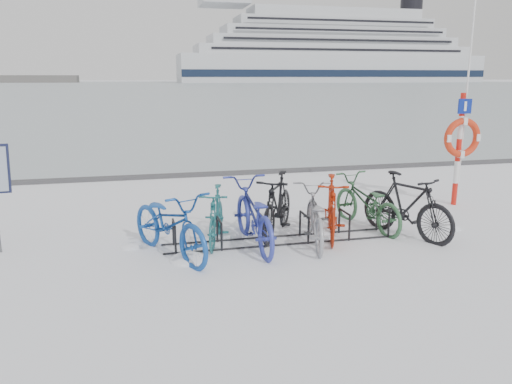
# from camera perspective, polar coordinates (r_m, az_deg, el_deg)

# --- Properties ---
(ground) EXTENTS (900.00, 900.00, 0.00)m
(ground) POSITION_cam_1_polar(r_m,az_deg,el_deg) (8.39, 3.15, -5.63)
(ground) COLOR white
(ground) RESTS_ON ground
(ice_sheet) EXTENTS (400.00, 298.00, 0.02)m
(ice_sheet) POSITION_cam_1_polar(r_m,az_deg,el_deg) (162.65, -12.78, 11.76)
(ice_sheet) COLOR #A9B7BE
(ice_sheet) RESTS_ON ground
(quay_edge) EXTENTS (400.00, 0.25, 0.10)m
(quay_edge) POSITION_cam_1_polar(r_m,az_deg,el_deg) (13.95, -3.70, 2.13)
(quay_edge) COLOR #3F3F42
(quay_edge) RESTS_ON ground
(bike_rack) EXTENTS (4.00, 0.48, 0.46)m
(bike_rack) POSITION_cam_1_polar(r_m,az_deg,el_deg) (8.33, 3.17, -4.45)
(bike_rack) COLOR black
(bike_rack) RESTS_ON ground
(lifebuoy_station) EXTENTS (0.83, 0.23, 4.30)m
(lifebuoy_station) POSITION_cam_1_polar(r_m,az_deg,el_deg) (11.25, 22.45, 5.73)
(lifebuoy_station) COLOR red
(lifebuoy_station) RESTS_ON ground
(cruise_ferry) EXTENTS (151.58, 28.56, 49.81)m
(cruise_ferry) POSITION_cam_1_polar(r_m,az_deg,el_deg) (257.56, 8.56, 15.30)
(cruise_ferry) COLOR silver
(cruise_ferry) RESTS_ON ground
(bike_0) EXTENTS (1.57, 2.18, 1.09)m
(bike_0) POSITION_cam_1_polar(r_m,az_deg,el_deg) (7.69, -9.87, -3.29)
(bike_0) COLOR #16489E
(bike_0) RESTS_ON ground
(bike_1) EXTENTS (0.87, 1.65, 0.95)m
(bike_1) POSITION_cam_1_polar(r_m,az_deg,el_deg) (8.25, -4.59, -2.49)
(bike_1) COLOR #1C5F63
(bike_1) RESTS_ON ground
(bike_2) EXTENTS (0.82, 2.12, 1.10)m
(bike_2) POSITION_cam_1_polar(r_m,az_deg,el_deg) (8.04, -0.36, -2.34)
(bike_2) COLOR #2F3AA1
(bike_2) RESTS_ON ground
(bike_3) EXTENTS (1.37, 1.86, 1.11)m
(bike_3) POSITION_cam_1_polar(r_m,az_deg,el_deg) (8.58, 2.45, -1.31)
(bike_3) COLOR black
(bike_3) RESTS_ON ground
(bike_4) EXTENTS (1.05, 1.95, 0.97)m
(bike_4) POSITION_cam_1_polar(r_m,az_deg,el_deg) (8.23, 6.71, -2.54)
(bike_4) COLOR gray
(bike_4) RESTS_ON ground
(bike_5) EXTENTS (1.06, 1.84, 1.07)m
(bike_5) POSITION_cam_1_polar(r_m,az_deg,el_deg) (8.61, 8.63, -1.56)
(bike_5) COLOR #A6220A
(bike_5) RESTS_ON ground
(bike_6) EXTENTS (1.03, 1.98, 0.99)m
(bike_6) POSITION_cam_1_polar(r_m,az_deg,el_deg) (9.23, 12.51, -1.00)
(bike_6) COLOR #305F3A
(bike_6) RESTS_ON ground
(bike_7) EXTENTS (1.23, 1.94, 1.13)m
(bike_7) POSITION_cam_1_polar(r_m,az_deg,el_deg) (8.90, 16.86, -1.29)
(bike_7) COLOR black
(bike_7) RESTS_ON ground
(snow_drifts) EXTENTS (5.99, 1.45, 0.20)m
(snow_drifts) POSITION_cam_1_polar(r_m,az_deg,el_deg) (8.17, 0.42, -6.11)
(snow_drifts) COLOR white
(snow_drifts) RESTS_ON ground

